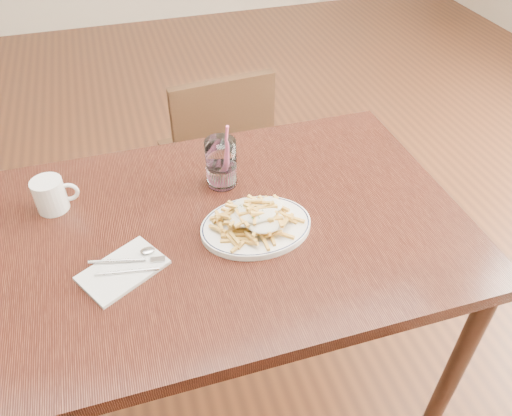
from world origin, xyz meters
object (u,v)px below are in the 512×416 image
object	(u,v)px
fries_plate	(256,226)
coffee_mug	(51,195)
loaded_fries	(256,214)
chair_far	(218,153)
table	(228,244)
water_glass	(221,166)

from	to	relation	value
fries_plate	coffee_mug	xyz separation A→B (m)	(-0.48, 0.23, 0.03)
fries_plate	loaded_fries	xyz separation A→B (m)	(0.00, -0.00, 0.04)
chair_far	table	bearing A→B (deg)	-100.72
water_glass	coffee_mug	xyz separation A→B (m)	(-0.44, 0.02, -0.01)
table	loaded_fries	world-z (taller)	loaded_fries
coffee_mug	fries_plate	bearing A→B (deg)	-25.64
coffee_mug	loaded_fries	bearing A→B (deg)	-25.64
water_glass	table	bearing A→B (deg)	-99.72
chair_far	loaded_fries	size ratio (longest dim) A/B	3.92
table	water_glass	xyz separation A→B (m)	(0.03, 0.16, 0.14)
water_glass	coffee_mug	distance (m)	0.44
table	water_glass	world-z (taller)	water_glass
table	chair_far	world-z (taller)	chair_far
table	chair_far	bearing A→B (deg)	79.28
chair_far	fries_plate	size ratio (longest dim) A/B	2.71
table	fries_plate	world-z (taller)	fries_plate
table	fries_plate	size ratio (longest dim) A/B	3.94
chair_far	water_glass	xyz separation A→B (m)	(-0.11, -0.55, 0.34)
fries_plate	loaded_fries	size ratio (longest dim) A/B	1.45
coffee_mug	table	bearing A→B (deg)	-23.97
table	chair_far	distance (m)	0.75
fries_plate	coffee_mug	distance (m)	0.53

